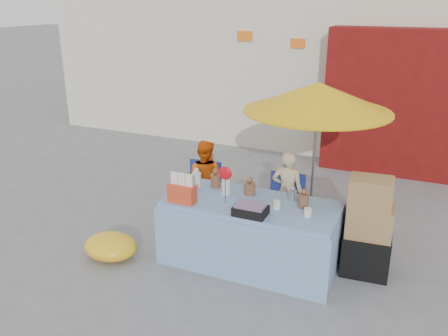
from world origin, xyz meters
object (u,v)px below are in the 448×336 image
at_px(vendor_orange, 205,179).
at_px(box_stack, 368,230).
at_px(vendor_beige, 287,192).
at_px(market_table, 250,232).
at_px(umbrella, 318,98).
at_px(chair_right, 283,219).
at_px(chair_left, 201,203).

xyz_separation_m(vendor_orange, box_stack, (2.41, -0.62, -0.04)).
bearing_deg(vendor_beige, box_stack, 147.99).
distance_m(market_table, vendor_beige, 0.99).
distance_m(vendor_beige, umbrella, 1.34).
xyz_separation_m(chair_right, umbrella, (0.30, 0.28, 1.64)).
distance_m(chair_right, vendor_beige, 0.36).
height_order(vendor_beige, umbrella, umbrella).
height_order(chair_right, vendor_orange, vendor_orange).
bearing_deg(chair_left, vendor_beige, 2.18).
xyz_separation_m(market_table, box_stack, (1.33, 0.34, 0.14)).
height_order(chair_left, chair_right, same).
height_order(market_table, chair_left, market_table).
relative_size(vendor_orange, umbrella, 0.57).
bearing_deg(chair_left, box_stack, -15.30).
xyz_separation_m(chair_right, box_stack, (1.16, -0.48, 0.30)).
xyz_separation_m(chair_right, vendor_beige, (0.00, 0.13, 0.34)).
bearing_deg(box_stack, umbrella, 138.22).
xyz_separation_m(market_table, chair_right, (0.17, 0.82, -0.16)).
bearing_deg(umbrella, chair_left, -169.62).
bearing_deg(vendor_beige, market_table, 76.21).
bearing_deg(chair_right, vendor_beige, 85.59).
relative_size(vendor_beige, umbrella, 0.57).
xyz_separation_m(vendor_beige, box_stack, (1.16, -0.62, -0.04)).
height_order(market_table, vendor_beige, market_table).
xyz_separation_m(chair_left, chair_right, (1.25, 0.00, 0.00)).
bearing_deg(box_stack, chair_left, 168.65).
relative_size(chair_right, umbrella, 0.41).
height_order(vendor_beige, box_stack, box_stack).
xyz_separation_m(chair_right, vendor_orange, (-1.25, 0.13, 0.34)).
bearing_deg(vendor_orange, box_stack, 161.66).
bearing_deg(umbrella, vendor_orange, -174.47).
xyz_separation_m(vendor_orange, umbrella, (1.55, 0.15, 1.30)).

